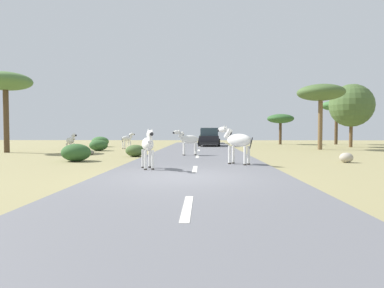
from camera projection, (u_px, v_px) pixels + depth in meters
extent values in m
plane|color=#8E8456|center=(182.00, 178.00, 9.78)|extent=(90.00, 90.00, 0.00)
cube|color=slate|center=(193.00, 178.00, 9.77)|extent=(6.00, 64.00, 0.05)
cube|color=silver|center=(187.00, 207.00, 5.77)|extent=(0.16, 2.00, 0.01)
cube|color=silver|center=(195.00, 169.00, 11.76)|extent=(0.16, 2.00, 0.01)
cube|color=silver|center=(197.00, 156.00, 17.76)|extent=(0.16, 2.00, 0.01)
cube|color=silver|center=(199.00, 150.00, 23.75)|extent=(0.16, 2.00, 0.01)
cube|color=silver|center=(199.00, 147.00, 29.74)|extent=(0.16, 2.00, 0.01)
cube|color=silver|center=(200.00, 144.00, 35.74)|extent=(0.16, 2.00, 0.01)
ellipsoid|color=silver|center=(148.00, 144.00, 11.86)|extent=(0.71, 1.10, 0.48)
cylinder|color=silver|center=(145.00, 160.00, 11.53)|extent=(0.13, 0.13, 0.70)
cylinder|color=#28231E|center=(145.00, 169.00, 11.54)|extent=(0.15, 0.15, 0.05)
cylinder|color=silver|center=(153.00, 160.00, 11.60)|extent=(0.13, 0.13, 0.70)
cylinder|color=#28231E|center=(153.00, 169.00, 11.61)|extent=(0.15, 0.15, 0.05)
cylinder|color=silver|center=(143.00, 159.00, 12.17)|extent=(0.13, 0.13, 0.70)
cylinder|color=#28231E|center=(143.00, 167.00, 12.18)|extent=(0.15, 0.15, 0.05)
cylinder|color=silver|center=(150.00, 158.00, 12.24)|extent=(0.13, 0.13, 0.70)
cylinder|color=#28231E|center=(150.00, 167.00, 12.25)|extent=(0.15, 0.15, 0.05)
cylinder|color=silver|center=(150.00, 138.00, 11.39)|extent=(0.29, 0.40, 0.41)
cube|color=black|center=(150.00, 135.00, 11.38)|extent=(0.14, 0.33, 0.28)
ellipsoid|color=silver|center=(151.00, 133.00, 11.15)|extent=(0.32, 0.48, 0.22)
ellipsoid|color=black|center=(152.00, 134.00, 10.98)|extent=(0.17, 0.19, 0.13)
cone|color=silver|center=(148.00, 130.00, 11.23)|extent=(0.11, 0.11, 0.13)
cone|color=silver|center=(152.00, 130.00, 11.27)|extent=(0.11, 0.11, 0.13)
cylinder|color=black|center=(146.00, 146.00, 12.36)|extent=(0.08, 0.15, 0.41)
ellipsoid|color=silver|center=(190.00, 139.00, 18.74)|extent=(1.11, 0.64, 0.49)
cylinder|color=silver|center=(184.00, 149.00, 18.83)|extent=(0.13, 0.13, 0.71)
cylinder|color=#28231E|center=(184.00, 155.00, 18.84)|extent=(0.14, 0.14, 0.05)
cylinder|color=silver|center=(184.00, 149.00, 18.57)|extent=(0.13, 0.13, 0.71)
cylinder|color=#28231E|center=(184.00, 155.00, 18.58)|extent=(0.14, 0.14, 0.05)
cylinder|color=silver|center=(195.00, 149.00, 18.96)|extent=(0.13, 0.13, 0.71)
cylinder|color=#28231E|center=(195.00, 155.00, 18.98)|extent=(0.14, 0.14, 0.05)
cylinder|color=silver|center=(196.00, 149.00, 18.70)|extent=(0.13, 0.13, 0.71)
cylinder|color=#28231E|center=(196.00, 155.00, 18.72)|extent=(0.14, 0.14, 0.05)
cylinder|color=silver|center=(181.00, 135.00, 18.64)|extent=(0.41, 0.27, 0.42)
cube|color=black|center=(181.00, 134.00, 18.63)|extent=(0.34, 0.12, 0.29)
ellipsoid|color=silver|center=(177.00, 132.00, 18.58)|extent=(0.49, 0.29, 0.23)
ellipsoid|color=black|center=(174.00, 133.00, 18.55)|extent=(0.19, 0.17, 0.14)
cone|color=silver|center=(179.00, 130.00, 18.67)|extent=(0.10, 0.10, 0.13)
cone|color=silver|center=(179.00, 130.00, 18.54)|extent=(0.10, 0.10, 0.13)
cylinder|color=black|center=(199.00, 141.00, 18.85)|extent=(0.15, 0.07, 0.42)
ellipsoid|color=silver|center=(239.00, 140.00, 13.46)|extent=(1.17, 1.06, 0.54)
cylinder|color=silver|center=(233.00, 154.00, 13.84)|extent=(0.16, 0.16, 0.78)
cylinder|color=#28231E|center=(233.00, 163.00, 13.85)|extent=(0.18, 0.18, 0.05)
cylinder|color=silver|center=(230.00, 155.00, 13.62)|extent=(0.16, 0.16, 0.78)
cylinder|color=#28231E|center=(230.00, 163.00, 13.63)|extent=(0.18, 0.18, 0.05)
cylinder|color=silver|center=(249.00, 155.00, 13.36)|extent=(0.16, 0.16, 0.78)
cylinder|color=#28231E|center=(249.00, 164.00, 13.37)|extent=(0.18, 0.18, 0.05)
cylinder|color=silver|center=(245.00, 156.00, 13.14)|extent=(0.16, 0.16, 0.78)
cylinder|color=#28231E|center=(245.00, 165.00, 13.15)|extent=(0.18, 0.18, 0.05)
cylinder|color=silver|center=(228.00, 134.00, 13.80)|extent=(0.45, 0.41, 0.46)
cube|color=black|center=(228.00, 131.00, 13.80)|extent=(0.32, 0.27, 0.32)
ellipsoid|color=silver|center=(223.00, 130.00, 13.97)|extent=(0.52, 0.47, 0.25)
ellipsoid|color=black|center=(219.00, 130.00, 14.10)|extent=(0.23, 0.22, 0.15)
cone|color=silver|center=(226.00, 127.00, 13.94)|extent=(0.13, 0.13, 0.14)
cone|color=silver|center=(224.00, 127.00, 13.83)|extent=(0.13, 0.13, 0.14)
cylinder|color=black|center=(251.00, 143.00, 13.10)|extent=(0.15, 0.13, 0.46)
ellipsoid|color=silver|center=(70.00, 141.00, 21.71)|extent=(0.94, 0.91, 0.44)
cylinder|color=silver|center=(71.00, 148.00, 21.43)|extent=(0.13, 0.13, 0.64)
cylinder|color=#28231E|center=(71.00, 153.00, 21.44)|extent=(0.15, 0.15, 0.04)
cylinder|color=silver|center=(74.00, 148.00, 21.60)|extent=(0.13, 0.13, 0.64)
cylinder|color=#28231E|center=(74.00, 153.00, 21.61)|extent=(0.15, 0.15, 0.04)
cylinder|color=silver|center=(67.00, 148.00, 21.86)|extent=(0.13, 0.13, 0.64)
cylinder|color=#28231E|center=(67.00, 152.00, 21.87)|extent=(0.15, 0.15, 0.04)
cylinder|color=silver|center=(70.00, 148.00, 22.03)|extent=(0.13, 0.13, 0.64)
cylinder|color=#28231E|center=(70.00, 152.00, 22.04)|extent=(0.15, 0.15, 0.04)
cylinder|color=silver|center=(73.00, 137.00, 21.38)|extent=(0.36, 0.35, 0.38)
cube|color=black|center=(73.00, 136.00, 21.38)|extent=(0.25, 0.24, 0.26)
ellipsoid|color=silver|center=(75.00, 135.00, 21.22)|extent=(0.41, 0.40, 0.20)
ellipsoid|color=black|center=(76.00, 135.00, 21.11)|extent=(0.19, 0.18, 0.12)
cone|color=silver|center=(73.00, 134.00, 21.25)|extent=(0.11, 0.11, 0.12)
cone|color=silver|center=(75.00, 134.00, 21.33)|extent=(0.11, 0.11, 0.12)
cylinder|color=black|center=(67.00, 142.00, 22.04)|extent=(0.12, 0.12, 0.38)
ellipsoid|color=silver|center=(127.00, 139.00, 26.91)|extent=(0.87, 1.00, 0.45)
cylinder|color=silver|center=(130.00, 145.00, 27.10)|extent=(0.13, 0.13, 0.65)
cylinder|color=#28231E|center=(130.00, 148.00, 27.11)|extent=(0.15, 0.15, 0.04)
cylinder|color=silver|center=(128.00, 145.00, 27.25)|extent=(0.13, 0.13, 0.65)
cylinder|color=#28231E|center=(128.00, 148.00, 27.26)|extent=(0.15, 0.15, 0.04)
cylinder|color=silver|center=(125.00, 145.00, 26.60)|extent=(0.13, 0.13, 0.65)
cylinder|color=#28231E|center=(125.00, 149.00, 26.61)|extent=(0.15, 0.15, 0.04)
cylinder|color=silver|center=(123.00, 145.00, 26.75)|extent=(0.13, 0.13, 0.65)
cylinder|color=#28231E|center=(123.00, 149.00, 26.76)|extent=(0.15, 0.15, 0.04)
cylinder|color=silver|center=(131.00, 136.00, 27.26)|extent=(0.34, 0.38, 0.39)
cube|color=black|center=(131.00, 135.00, 27.26)|extent=(0.21, 0.28, 0.27)
ellipsoid|color=silver|center=(133.00, 134.00, 27.44)|extent=(0.38, 0.44, 0.21)
ellipsoid|color=black|center=(134.00, 134.00, 27.57)|extent=(0.18, 0.19, 0.13)
cone|color=silver|center=(132.00, 133.00, 27.31)|extent=(0.11, 0.11, 0.12)
cone|color=silver|center=(131.00, 133.00, 27.39)|extent=(0.11, 0.11, 0.12)
cylinder|color=black|center=(122.00, 140.00, 26.53)|extent=(0.11, 0.13, 0.39)
cube|color=black|center=(210.00, 140.00, 31.36)|extent=(2.02, 4.29, 0.80)
cube|color=#334751|center=(210.00, 132.00, 31.53)|extent=(1.75, 2.28, 0.76)
cube|color=black|center=(209.00, 144.00, 29.22)|extent=(1.72, 0.25, 0.24)
cylinder|color=black|center=(199.00, 143.00, 30.10)|extent=(0.26, 0.69, 0.68)
cylinder|color=black|center=(219.00, 143.00, 29.95)|extent=(0.26, 0.69, 0.68)
cylinder|color=black|center=(201.00, 142.00, 32.79)|extent=(0.26, 0.69, 0.68)
cylinder|color=black|center=(219.00, 142.00, 32.64)|extent=(0.26, 0.69, 0.68)
cube|color=#476B38|center=(207.00, 138.00, 38.49)|extent=(1.85, 4.22, 0.80)
cube|color=#334751|center=(207.00, 132.00, 38.66)|extent=(1.67, 2.22, 0.76)
cube|color=black|center=(207.00, 141.00, 36.34)|extent=(1.71, 0.18, 0.24)
cylinder|color=black|center=(200.00, 141.00, 37.19)|extent=(0.23, 0.68, 0.68)
cylinder|color=black|center=(215.00, 141.00, 37.11)|extent=(0.23, 0.68, 0.68)
cylinder|color=black|center=(200.00, 140.00, 39.88)|extent=(0.23, 0.68, 0.68)
cylinder|color=black|center=(215.00, 140.00, 39.81)|extent=(0.23, 0.68, 0.68)
cylinder|color=brown|center=(320.00, 125.00, 25.64)|extent=(0.34, 0.34, 3.88)
ellipsoid|color=#425B2D|center=(321.00, 93.00, 25.54)|extent=(3.65, 3.65, 1.28)
cylinder|color=brown|center=(351.00, 135.00, 29.78)|extent=(0.30, 0.30, 2.27)
sphere|color=#425B2D|center=(351.00, 105.00, 29.68)|extent=(3.92, 3.92, 3.92)
cylinder|color=#4C3823|center=(280.00, 134.00, 36.48)|extent=(0.30, 0.30, 2.38)
ellipsoid|color=#2D5628|center=(280.00, 119.00, 36.42)|extent=(2.96, 2.96, 1.04)
cylinder|color=#4C3823|center=(6.00, 121.00, 21.91)|extent=(0.35, 0.35, 4.23)
ellipsoid|color=#4C7038|center=(5.00, 81.00, 21.81)|extent=(3.42, 3.42, 1.20)
cylinder|color=#4C3823|center=(336.00, 128.00, 36.27)|extent=(0.34, 0.34, 3.78)
ellipsoid|color=#386633|center=(337.00, 106.00, 36.18)|extent=(3.33, 3.33, 1.17)
ellipsoid|color=#425B2D|center=(135.00, 151.00, 18.42)|extent=(1.12, 1.00, 0.67)
ellipsoid|color=#2D5628|center=(76.00, 153.00, 15.44)|extent=(1.39, 1.25, 0.84)
ellipsoid|color=#386633|center=(100.00, 142.00, 30.43)|extent=(1.61, 1.45, 0.97)
ellipsoid|color=#2D5628|center=(98.00, 145.00, 24.08)|extent=(1.36, 1.22, 0.82)
ellipsoid|color=#A89E8C|center=(346.00, 158.00, 14.77)|extent=(0.60, 0.54, 0.45)
ellipsoid|color=gray|center=(91.00, 153.00, 19.71)|extent=(0.38, 0.36, 0.28)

